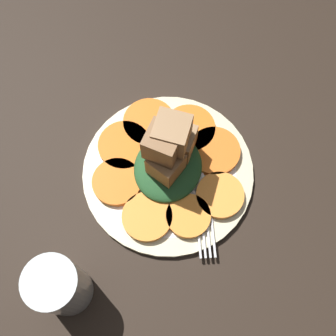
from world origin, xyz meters
The scene contains 13 objects.
table_slab centered at (0.00, 0.00, 1.00)cm, with size 120.00×120.00×2.00cm, color black.
plate centered at (0.00, 0.00, 2.52)cm, with size 25.38×25.38×1.05cm.
carrot_slice_0 centered at (-7.75, 0.54, 3.60)cm, with size 7.15×7.15×1.01cm, color orange.
carrot_slice_1 centered at (-5.84, -4.93, 3.60)cm, with size 6.33×6.33×1.01cm, color orange.
carrot_slice_2 centered at (-1.48, -8.34, 3.60)cm, with size 6.92×6.92×1.01cm, color orange.
carrot_slice_3 centered at (4.93, -5.66, 3.60)cm, with size 7.75×7.75×1.01cm, color orange.
carrot_slice_4 centered at (7.36, -1.01, 3.60)cm, with size 7.91×7.91×1.01cm, color orange.
carrot_slice_5 centered at (6.46, 5.18, 3.60)cm, with size 8.00×8.00×1.01cm, color orange.
carrot_slice_6 centered at (1.59, 7.44, 3.60)cm, with size 7.88×7.88×1.01cm, color orange.
carrot_slice_7 centered at (-4.21, 6.44, 3.60)cm, with size 7.20×7.20×1.01cm, color orange.
center_pile centered at (0.53, -0.01, 7.51)cm, with size 10.91×9.82×11.59cm.
fork centered at (-1.82, -5.71, 3.30)cm, with size 19.08×9.02×0.40cm.
water_glass centered at (-20.43, 7.34, 7.48)cm, with size 6.55×6.55×10.95cm.
Camera 1 is at (-21.39, -7.05, 61.17)cm, focal length 45.00 mm.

